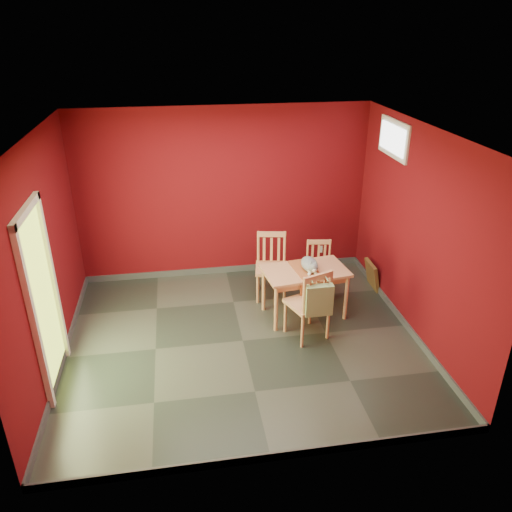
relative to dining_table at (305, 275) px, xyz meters
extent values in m
plane|color=#2D342D|center=(-0.94, -0.51, -0.62)|extent=(4.50, 4.50, 0.00)
plane|color=#5F090F|center=(-0.94, 1.49, 0.73)|extent=(4.50, 0.00, 4.50)
plane|color=#5F090F|center=(-0.94, -2.51, 0.73)|extent=(4.50, 0.00, 4.50)
plane|color=#5F090F|center=(-3.19, -0.51, 0.73)|extent=(0.00, 4.00, 4.00)
plane|color=#5F090F|center=(1.31, -0.51, 0.73)|extent=(0.00, 4.00, 4.00)
plane|color=white|center=(-0.94, -0.51, 2.08)|extent=(4.50, 4.50, 0.00)
cube|color=#3F4244|center=(-0.94, 1.48, -0.57)|extent=(4.50, 0.02, 0.10)
cube|color=#3F4244|center=(-0.94, -2.50, -0.57)|extent=(4.50, 0.02, 0.10)
cube|color=#3F4244|center=(-3.18, -0.51, -0.57)|extent=(0.03, 4.00, 0.10)
cube|color=#3F4244|center=(1.29, -0.51, -0.57)|extent=(0.03, 4.00, 0.10)
cube|color=#B7D838|center=(-3.18, -0.91, 0.40)|extent=(0.02, 0.85, 2.05)
cube|color=white|center=(-3.16, -1.37, 0.44)|extent=(0.06, 0.08, 2.13)
cube|color=white|center=(-3.16, -0.44, 0.44)|extent=(0.06, 0.08, 2.13)
cube|color=white|center=(-3.16, -0.91, 1.47)|extent=(0.06, 1.01, 0.08)
cube|color=white|center=(1.29, 0.49, 1.73)|extent=(0.03, 0.90, 0.50)
cube|color=white|center=(1.27, 0.49, 1.73)|extent=(0.02, 0.76, 0.36)
cube|color=silver|center=(0.66, 1.48, -0.32)|extent=(0.08, 0.02, 0.12)
cube|color=tan|center=(0.00, 0.00, 0.07)|extent=(1.21, 0.80, 0.04)
cube|color=tan|center=(0.00, 0.00, 0.00)|extent=(1.08, 0.67, 0.09)
cylinder|color=tan|center=(-0.47, -0.34, -0.29)|extent=(0.05, 0.05, 0.67)
cylinder|color=tan|center=(-0.54, 0.21, -0.29)|extent=(0.05, 0.05, 0.67)
cylinder|color=tan|center=(0.54, -0.21, -0.29)|extent=(0.05, 0.05, 0.67)
cylinder|color=tan|center=(0.47, 0.34, -0.29)|extent=(0.05, 0.05, 0.67)
cube|color=#A7532B|center=(0.00, 0.00, 0.09)|extent=(0.38, 0.65, 0.01)
cube|color=#A7532B|center=(0.00, -0.31, -0.07)|extent=(0.30, 0.05, 0.31)
cube|color=tan|center=(-0.36, 0.57, -0.15)|extent=(0.54, 0.54, 0.04)
cylinder|color=tan|center=(-0.59, 0.42, -0.40)|extent=(0.04, 0.04, 0.45)
cylinder|color=tan|center=(-0.52, 0.80, -0.40)|extent=(0.04, 0.04, 0.45)
cylinder|color=tan|center=(-0.21, 0.34, -0.40)|extent=(0.04, 0.04, 0.45)
cylinder|color=tan|center=(-0.13, 0.73, -0.40)|extent=(0.04, 0.04, 0.45)
cylinder|color=tan|center=(-0.52, 0.80, 0.12)|extent=(0.04, 0.04, 0.49)
cylinder|color=tan|center=(-0.13, 0.73, 0.12)|extent=(0.04, 0.04, 0.49)
cube|color=tan|center=(-0.33, 0.77, 0.32)|extent=(0.41, 0.12, 0.08)
cube|color=tan|center=(-0.43, 0.79, 0.07)|extent=(0.04, 0.03, 0.38)
cube|color=tan|center=(-0.33, 0.77, 0.07)|extent=(0.04, 0.03, 0.38)
cube|color=tan|center=(-0.22, 0.75, 0.07)|extent=(0.04, 0.03, 0.38)
cube|color=tan|center=(0.36, 0.51, -0.22)|extent=(0.44, 0.44, 0.04)
cylinder|color=tan|center=(0.17, 0.37, -0.43)|extent=(0.03, 0.03, 0.38)
cylinder|color=tan|center=(0.22, 0.70, -0.43)|extent=(0.03, 0.03, 0.38)
cylinder|color=tan|center=(0.50, 0.32, -0.43)|extent=(0.03, 0.03, 0.38)
cylinder|color=tan|center=(0.55, 0.65, -0.43)|extent=(0.03, 0.03, 0.38)
cylinder|color=tan|center=(0.22, 0.70, 0.01)|extent=(0.03, 0.03, 0.42)
cylinder|color=tan|center=(0.55, 0.65, 0.01)|extent=(0.03, 0.03, 0.42)
cube|color=tan|center=(0.38, 0.68, 0.18)|extent=(0.35, 0.08, 0.07)
cube|color=tan|center=(0.29, 0.69, -0.03)|extent=(0.03, 0.02, 0.33)
cube|color=tan|center=(0.38, 0.68, -0.03)|extent=(0.03, 0.02, 0.33)
cube|color=tan|center=(0.48, 0.67, -0.03)|extent=(0.03, 0.02, 0.33)
cube|color=tan|center=(-0.10, -0.51, -0.14)|extent=(0.60, 0.60, 0.04)
cylinder|color=tan|center=(0.02, -0.25, -0.39)|extent=(0.04, 0.04, 0.46)
cylinder|color=tan|center=(0.16, -0.63, -0.39)|extent=(0.04, 0.04, 0.46)
cylinder|color=tan|center=(-0.35, -0.39, -0.39)|extent=(0.04, 0.04, 0.46)
cylinder|color=tan|center=(-0.22, -0.77, -0.39)|extent=(0.04, 0.04, 0.46)
cylinder|color=tan|center=(0.16, -0.63, 0.13)|extent=(0.04, 0.04, 0.50)
cylinder|color=tan|center=(-0.22, -0.77, 0.13)|extent=(0.04, 0.04, 0.50)
cube|color=tan|center=(-0.03, -0.70, 0.34)|extent=(0.41, 0.18, 0.08)
cube|color=tan|center=(0.08, -0.66, 0.09)|extent=(0.04, 0.03, 0.39)
cube|color=tan|center=(-0.03, -0.70, 0.09)|extent=(0.04, 0.03, 0.39)
cube|color=tan|center=(-0.13, -0.73, 0.09)|extent=(0.04, 0.03, 0.39)
cube|color=#829962|center=(-0.03, -0.78, 0.06)|extent=(0.34, 0.11, 0.41)
cylinder|color=#829962|center=(-0.12, -0.72, 0.33)|extent=(0.02, 0.17, 0.02)
cylinder|color=#829962|center=(0.07, -0.72, 0.33)|extent=(0.02, 0.17, 0.02)
cube|color=brown|center=(1.25, 0.60, -0.41)|extent=(0.15, 0.43, 0.43)
cube|color=black|center=(1.24, 0.60, -0.41)|extent=(0.10, 0.30, 0.30)
camera|label=1|loc=(-1.65, -5.88, 3.19)|focal=35.00mm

